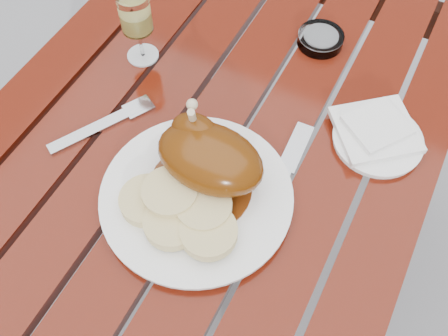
% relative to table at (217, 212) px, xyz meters
% --- Properties ---
extents(ground, '(60.00, 60.00, 0.00)m').
position_rel_table_xyz_m(ground, '(0.00, 0.00, -0.38)').
color(ground, slate).
rests_on(ground, ground).
extents(table, '(0.80, 1.20, 0.75)m').
position_rel_table_xyz_m(table, '(0.00, 0.00, 0.00)').
color(table, maroon).
rests_on(table, ground).
extents(dinner_plate, '(0.33, 0.33, 0.02)m').
position_rel_table_xyz_m(dinner_plate, '(0.05, -0.16, 0.39)').
color(dinner_plate, white).
rests_on(dinner_plate, table).
extents(roast_duck, '(0.18, 0.17, 0.13)m').
position_rel_table_xyz_m(roast_duck, '(0.05, -0.12, 0.44)').
color(roast_duck, '#562309').
rests_on(roast_duck, dinner_plate).
extents(bread_dumplings, '(0.20, 0.13, 0.04)m').
position_rel_table_xyz_m(bread_dumplings, '(0.05, -0.21, 0.41)').
color(bread_dumplings, '#E2CE8A').
rests_on(bread_dumplings, dinner_plate).
extents(wine_glass, '(0.07, 0.07, 0.15)m').
position_rel_table_xyz_m(wine_glass, '(-0.20, 0.08, 0.45)').
color(wine_glass, '#CFC55E').
rests_on(wine_glass, table).
extents(side_plate, '(0.16, 0.16, 0.01)m').
position_rel_table_xyz_m(side_plate, '(0.28, 0.09, 0.38)').
color(side_plate, white).
rests_on(side_plate, table).
extents(napkin, '(0.19, 0.18, 0.01)m').
position_rel_table_xyz_m(napkin, '(0.27, 0.10, 0.39)').
color(napkin, white).
rests_on(napkin, side_plate).
extents(ashtray, '(0.10, 0.10, 0.02)m').
position_rel_table_xyz_m(ashtray, '(0.10, 0.27, 0.39)').
color(ashtray, '#B2B7BC').
rests_on(ashtray, table).
extents(fork, '(0.11, 0.18, 0.01)m').
position_rel_table_xyz_m(fork, '(-0.18, -0.12, 0.38)').
color(fork, gray).
rests_on(fork, table).
extents(knife, '(0.03, 0.24, 0.01)m').
position_rel_table_xyz_m(knife, '(0.16, -0.10, 0.38)').
color(knife, gray).
rests_on(knife, table).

